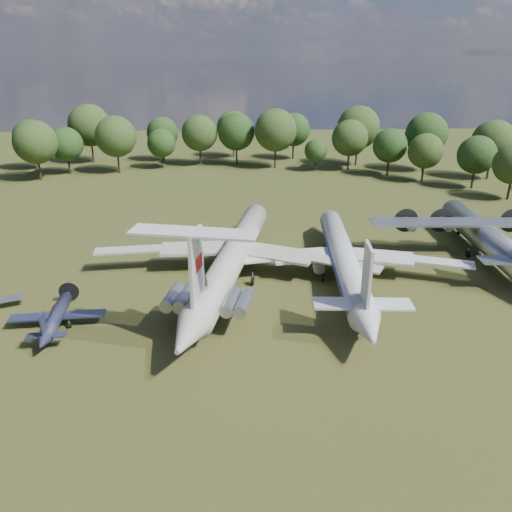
{
  "coord_description": "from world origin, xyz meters",
  "views": [
    {
      "loc": [
        4.4,
        -61.53,
        29.74
      ],
      "look_at": [
        7.49,
        -0.96,
        5.0
      ],
      "focal_mm": 35.0,
      "sensor_mm": 36.0,
      "label": 1
    }
  ],
  "objects_px": {
    "person_on_il62": "(206,282)",
    "il62_airliner": "(234,260)",
    "small_prop_west": "(57,319)",
    "tu104_jet": "(343,263)",
    "an12_transport": "(483,239)"
  },
  "relations": [
    {
      "from": "il62_airliner",
      "to": "person_on_il62",
      "type": "height_order",
      "value": "person_on_il62"
    },
    {
      "from": "tu104_jet",
      "to": "person_on_il62",
      "type": "height_order",
      "value": "person_on_il62"
    },
    {
      "from": "tu104_jet",
      "to": "an12_transport",
      "type": "bearing_deg",
      "value": 22.68
    },
    {
      "from": "person_on_il62",
      "to": "il62_airliner",
      "type": "bearing_deg",
      "value": -69.41
    },
    {
      "from": "il62_airliner",
      "to": "small_prop_west",
      "type": "relative_size",
      "value": 3.61
    },
    {
      "from": "il62_airliner",
      "to": "tu104_jet",
      "type": "distance_m",
      "value": 15.44
    },
    {
      "from": "small_prop_west",
      "to": "person_on_il62",
      "type": "height_order",
      "value": "person_on_il62"
    },
    {
      "from": "il62_airliner",
      "to": "small_prop_west",
      "type": "height_order",
      "value": "il62_airliner"
    },
    {
      "from": "tu104_jet",
      "to": "an12_transport",
      "type": "height_order",
      "value": "an12_transport"
    },
    {
      "from": "tu104_jet",
      "to": "small_prop_west",
      "type": "height_order",
      "value": "tu104_jet"
    },
    {
      "from": "an12_transport",
      "to": "small_prop_west",
      "type": "xyz_separation_m",
      "value": [
        -60.0,
        -19.7,
        -1.51
      ]
    },
    {
      "from": "an12_transport",
      "to": "tu104_jet",
      "type": "bearing_deg",
      "value": -158.61
    },
    {
      "from": "il62_airliner",
      "to": "small_prop_west",
      "type": "distance_m",
      "value": 24.47
    },
    {
      "from": "small_prop_west",
      "to": "person_on_il62",
      "type": "distance_m",
      "value": 18.23
    },
    {
      "from": "small_prop_west",
      "to": "person_on_il62",
      "type": "relative_size",
      "value": 9.41
    }
  ]
}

